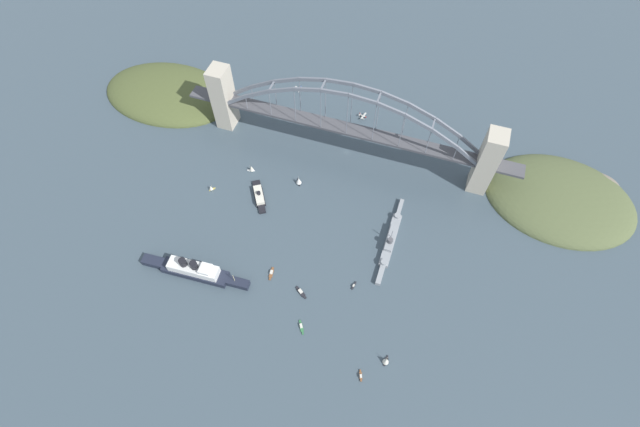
# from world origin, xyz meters

# --- Properties ---
(ground_plane) EXTENTS (1400.00, 1400.00, 0.00)m
(ground_plane) POSITION_xyz_m (0.00, 0.00, 0.00)
(ground_plane) COLOR #3D4C56
(harbor_arch_bridge) EXTENTS (314.08, 20.36, 80.18)m
(harbor_arch_bridge) POSITION_xyz_m (0.00, 0.00, 34.76)
(harbor_arch_bridge) COLOR #BCB29E
(harbor_arch_bridge) RESTS_ON ground
(headland_west_shore) EXTENTS (132.12, 102.12, 27.92)m
(headland_west_shore) POSITION_xyz_m (-200.17, -8.74, 0.00)
(headland_west_shore) COLOR #515B38
(headland_west_shore) RESTS_ON ground
(headland_east_shore) EXTENTS (140.84, 92.85, 27.96)m
(headland_east_shore) POSITION_xyz_m (201.29, -18.30, 0.00)
(headland_east_shore) COLOR #4C562D
(headland_east_shore) RESTS_ON ground
(ocean_liner) EXTENTS (92.18, 16.21, 20.10)m
(ocean_liner) POSITION_xyz_m (79.22, 163.05, 6.06)
(ocean_liner) COLOR #1E2333
(ocean_liner) RESTS_ON ground
(naval_cruiser) EXTENTS (8.03, 86.39, 17.18)m
(naval_cruiser) POSITION_xyz_m (-64.04, 83.74, 2.99)
(naval_cruiser) COLOR gray
(naval_cruiser) RESTS_ON ground
(harbor_ferry_steamer) EXTENTS (25.04, 34.26, 7.85)m
(harbor_ferry_steamer) POSITION_xyz_m (59.43, 76.14, 2.39)
(harbor_ferry_steamer) COLOR black
(harbor_ferry_steamer) RESTS_ON ground
(seaplane_taxiing_near_bridge) EXTENTS (8.28, 9.91, 4.75)m
(seaplane_taxiing_near_bridge) POSITION_xyz_m (-2.60, -49.82, 1.96)
(seaplane_taxiing_near_bridge) COLOR #B7B7B2
(seaplane_taxiing_near_bridge) RESTS_ON ground
(seaplane_second_in_formation) EXTENTS (9.62, 7.60, 4.69)m
(seaplane_second_in_formation) POSITION_xyz_m (73.13, -66.99, 1.81)
(seaplane_second_in_formation) COLOR #B7B7B2
(seaplane_second_in_formation) RESTS_ON ground
(small_boat_0) EXTENTS (7.33, 4.79, 7.88)m
(small_boat_0) POSITION_xyz_m (77.81, 50.34, 3.64)
(small_boat_0) COLOR silver
(small_boat_0) RESTS_ON ground
(small_boat_1) EXTENTS (7.27, 10.41, 2.06)m
(small_boat_1) POSITION_xyz_m (-17.65, 177.81, 0.72)
(small_boat_1) COLOR #2D6B3D
(small_boat_1) RESTS_ON ground
(small_boat_2) EXTENTS (11.35, 8.43, 2.34)m
(small_boat_2) POSITION_xyz_m (-7.79, 151.43, 0.83)
(small_boat_2) COLOR black
(small_boat_2) RESTS_ON ground
(small_boat_3) EXTENTS (6.65, 8.41, 8.52)m
(small_boat_3) POSITION_xyz_m (30.78, 50.08, 3.97)
(small_boat_3) COLOR black
(small_boat_3) RESTS_ON ground
(small_boat_4) EXTENTS (4.93, 8.26, 8.29)m
(small_boat_4) POSITION_xyz_m (-84.80, 182.97, 3.83)
(small_boat_4) COLOR black
(small_boat_4) RESTS_ON ground
(small_boat_5) EXTENTS (3.63, 11.61, 2.14)m
(small_boat_5) POSITION_xyz_m (20.67, 143.47, 0.76)
(small_boat_5) COLOR brown
(small_boat_5) RESTS_ON ground
(small_boat_6) EXTENTS (3.96, 7.98, 2.58)m
(small_boat_6) POSITION_xyz_m (-70.31, 198.27, 0.92)
(small_boat_6) COLOR brown
(small_boat_6) RESTS_ON ground
(small_boat_7) EXTENTS (2.43, 7.58, 2.03)m
(small_boat_7) POSITION_xyz_m (-46.07, 132.62, 0.75)
(small_boat_7) COLOR black
(small_boat_7) RESTS_ON ground
(small_boat_8) EXTENTS (5.18, 5.57, 6.39)m
(small_boat_8) POSITION_xyz_m (104.19, 82.45, 2.99)
(small_boat_8) COLOR gold
(small_boat_8) RESTS_ON ground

